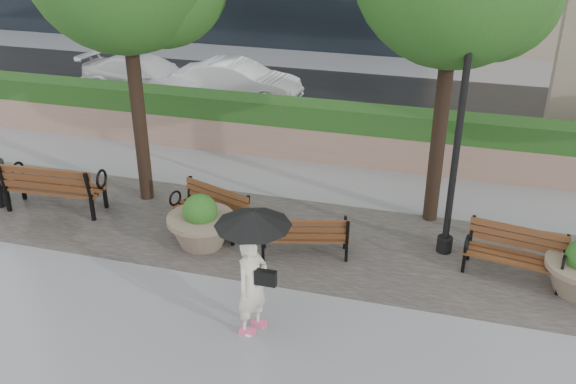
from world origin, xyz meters
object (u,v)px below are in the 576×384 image
(bench_1, at_px, (211,218))
(bench_2, at_px, (305,243))
(bench_3, at_px, (512,264))
(planter_left, at_px, (201,226))
(lamppost, at_px, (456,151))
(car_left, at_px, (147,77))
(pedestrian, at_px, (253,260))
(car_right, at_px, (238,82))
(bench_0, at_px, (56,196))

(bench_1, bearing_deg, bench_2, 8.11)
(bench_1, bearing_deg, bench_3, 18.76)
(planter_left, distance_m, lamppost, 4.74)
(bench_2, xyz_separation_m, car_left, (-6.98, 7.67, 0.37))
(bench_2, bearing_deg, planter_left, -9.88)
(pedestrian, bearing_deg, car_right, 45.40)
(bench_2, bearing_deg, car_right, -77.46)
(bench_0, distance_m, car_left, 7.56)
(bench_1, bearing_deg, pedestrian, -36.25)
(bench_1, distance_m, bench_2, 2.02)
(bench_0, xyz_separation_m, planter_left, (3.39, -0.48, 0.09))
(planter_left, relative_size, pedestrian, 0.61)
(lamppost, height_order, pedestrian, lamppost)
(bench_0, xyz_separation_m, car_left, (-1.66, 7.37, 0.30))
(car_left, distance_m, car_right, 2.87)
(car_right, bearing_deg, lamppost, -136.04)
(bench_1, bearing_deg, car_right, 125.90)
(bench_0, xyz_separation_m, bench_3, (8.90, -0.01, -0.06))
(car_left, distance_m, pedestrian, 12.03)
(planter_left, bearing_deg, bench_2, 5.08)
(car_left, xyz_separation_m, pedestrian, (6.78, -9.92, 0.62))
(bench_2, bearing_deg, bench_1, -26.80)
(bench_1, distance_m, car_left, 8.82)
(bench_2, height_order, lamppost, lamppost)
(bench_0, distance_m, bench_2, 5.33)
(bench_2, relative_size, bench_3, 0.98)
(bench_0, distance_m, lamppost, 7.95)
(bench_3, xyz_separation_m, planter_left, (-5.51, -0.47, 0.15))
(bench_0, bearing_deg, car_left, -81.13)
(planter_left, bearing_deg, lamppost, 12.77)
(bench_0, height_order, lamppost, lamppost)
(bench_0, xyz_separation_m, bench_2, (5.32, -0.31, -0.07))
(car_right, xyz_separation_m, pedestrian, (3.93, -10.18, 0.62))
(lamppost, bearing_deg, planter_left, -167.23)
(bench_0, height_order, car_left, car_left)
(bench_3, height_order, pedestrian, pedestrian)
(bench_1, height_order, car_right, car_right)
(bench_2, xyz_separation_m, pedestrian, (-0.20, -2.24, 0.99))
(bench_1, distance_m, car_right, 7.83)
(bench_0, height_order, bench_1, bench_0)
(bench_3, bearing_deg, car_left, 154.66)
(bench_1, relative_size, lamppost, 0.37)
(bench_2, relative_size, planter_left, 1.34)
(lamppost, xyz_separation_m, car_right, (-6.56, 7.12, -1.37))
(lamppost, height_order, car_right, lamppost)
(bench_1, relative_size, planter_left, 1.34)
(bench_0, relative_size, bench_3, 1.19)
(car_right, relative_size, pedestrian, 1.86)
(planter_left, bearing_deg, bench_3, 4.89)
(bench_1, relative_size, car_right, 0.44)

